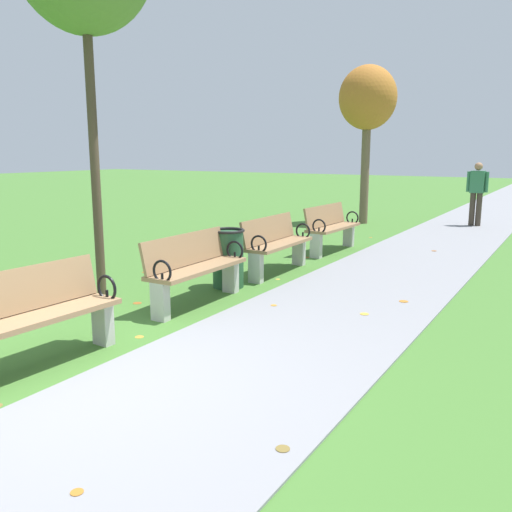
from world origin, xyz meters
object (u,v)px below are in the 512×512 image
(park_bench_2, at_px, (195,267))
(pedestrian_walking, at_px, (477,191))
(park_bench_4, at_px, (331,227))
(tree_2, at_px, (368,100))
(trash_bin, at_px, (228,258))
(park_bench_1, at_px, (32,315))
(park_bench_3, at_px, (276,243))

(park_bench_2, height_order, pedestrian_walking, pedestrian_walking)
(park_bench_4, xyz_separation_m, tree_2, (-0.92, 4.33, 2.73))
(tree_2, xyz_separation_m, trash_bin, (0.77, -7.68, -2.80))
(park_bench_4, height_order, tree_2, tree_2)
(park_bench_1, height_order, pedestrian_walking, pedestrian_walking)
(tree_2, bearing_deg, pedestrian_walking, 18.43)
(park_bench_2, distance_m, tree_2, 9.11)
(park_bench_2, distance_m, park_bench_3, 2.12)
(park_bench_3, xyz_separation_m, tree_2, (-0.92, 6.53, 2.73))
(park_bench_2, bearing_deg, tree_2, 96.04)
(park_bench_3, height_order, pedestrian_walking, pedestrian_walking)
(park_bench_3, height_order, park_bench_4, same)
(pedestrian_walking, bearing_deg, park_bench_2, -100.55)
(park_bench_3, distance_m, park_bench_4, 2.20)
(park_bench_3, relative_size, pedestrian_walking, 0.99)
(park_bench_1, bearing_deg, park_bench_4, 90.00)
(trash_bin, bearing_deg, pedestrian_walking, 77.35)
(park_bench_4, bearing_deg, trash_bin, -92.52)
(park_bench_3, bearing_deg, park_bench_4, 90.00)
(park_bench_1, distance_m, park_bench_4, 6.69)
(park_bench_4, relative_size, tree_2, 0.39)
(park_bench_2, xyz_separation_m, tree_2, (-0.92, 8.65, 2.73))
(park_bench_1, relative_size, pedestrian_walking, 1.00)
(park_bench_4, bearing_deg, pedestrian_walking, 71.22)
(park_bench_3, relative_size, park_bench_4, 1.00)
(park_bench_3, relative_size, tree_2, 0.39)
(park_bench_2, height_order, tree_2, tree_2)
(park_bench_3, distance_m, trash_bin, 1.16)
(park_bench_1, xyz_separation_m, trash_bin, (-0.15, 3.34, -0.06))
(park_bench_1, bearing_deg, trash_bin, 92.52)
(tree_2, xyz_separation_m, pedestrian_walking, (2.69, 0.90, -2.29))
(park_bench_2, distance_m, pedestrian_walking, 9.72)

